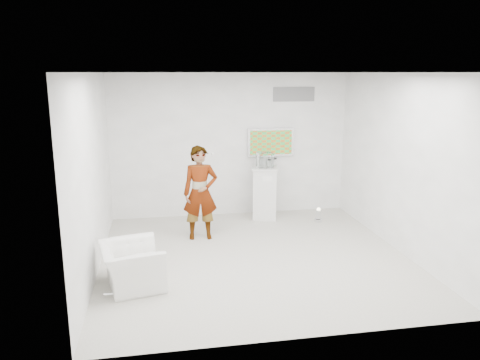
{
  "coord_description": "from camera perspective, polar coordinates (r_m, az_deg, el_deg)",
  "views": [
    {
      "loc": [
        -1.51,
        -7.15,
        3.0
      ],
      "look_at": [
        -0.14,
        0.6,
        1.18
      ],
      "focal_mm": 35.0,
      "sensor_mm": 36.0,
      "label": 1
    }
  ],
  "objects": [
    {
      "name": "person",
      "position": [
        8.53,
        -4.86,
        -1.58
      ],
      "size": [
        0.64,
        0.43,
        1.72
      ],
      "primitive_type": "imported",
      "rotation": [
        0.0,
        0.0,
        -0.02
      ],
      "color": "white",
      "rests_on": "room"
    },
    {
      "name": "tv",
      "position": [
        9.99,
        3.75,
        4.62
      ],
      "size": [
        1.0,
        0.08,
        0.6
      ],
      "primitive_type": "cube",
      "color": "silver",
      "rests_on": "room"
    },
    {
      "name": "vitrine",
      "position": [
        9.63,
        3.06,
        2.46
      ],
      "size": [
        0.32,
        0.32,
        0.3
      ],
      "primitive_type": "cube",
      "rotation": [
        0.0,
        0.0,
        0.06
      ],
      "color": "silver",
      "rests_on": "pedestal"
    },
    {
      "name": "logo_decal",
      "position": [
        10.06,
        6.59,
        10.34
      ],
      "size": [
        0.9,
        0.02,
        0.3
      ],
      "primitive_type": "cube",
      "color": "slate",
      "rests_on": "room"
    },
    {
      "name": "pedestal",
      "position": [
        9.78,
        3.01,
        -1.56
      ],
      "size": [
        0.63,
        0.63,
        1.09
      ],
      "primitive_type": "cube",
      "rotation": [
        0.0,
        0.0,
        -0.22
      ],
      "color": "silver",
      "rests_on": "room"
    },
    {
      "name": "console",
      "position": [
        9.63,
        3.05,
        2.22
      ],
      "size": [
        0.11,
        0.17,
        0.22
      ],
      "primitive_type": "cube",
      "rotation": [
        0.0,
        0.0,
        -0.37
      ],
      "color": "silver",
      "rests_on": "pedestal"
    },
    {
      "name": "room",
      "position": [
        7.46,
        1.85,
        1.38
      ],
      "size": [
        5.01,
        5.01,
        3.0
      ],
      "color": "beige",
      "rests_on": "ground"
    },
    {
      "name": "armchair",
      "position": [
        6.96,
        -13.05,
        -10.13
      ],
      "size": [
        1.0,
        1.09,
        0.61
      ],
      "primitive_type": "imported",
      "rotation": [
        0.0,
        0.0,
        1.78
      ],
      "color": "white",
      "rests_on": "room"
    },
    {
      "name": "floor_uplight",
      "position": [
        9.77,
        9.53,
        -4.22
      ],
      "size": [
        0.23,
        0.23,
        0.28
      ],
      "primitive_type": "cylinder",
      "rotation": [
        0.0,
        0.0,
        0.37
      ],
      "color": "silver",
      "rests_on": "room"
    },
    {
      "name": "wii_remote",
      "position": [
        8.55,
        -3.34,
        3.21
      ],
      "size": [
        0.04,
        0.14,
        0.04
      ],
      "primitive_type": "cube",
      "rotation": [
        0.0,
        0.0,
        0.02
      ],
      "color": "silver",
      "rests_on": "person"
    }
  ]
}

